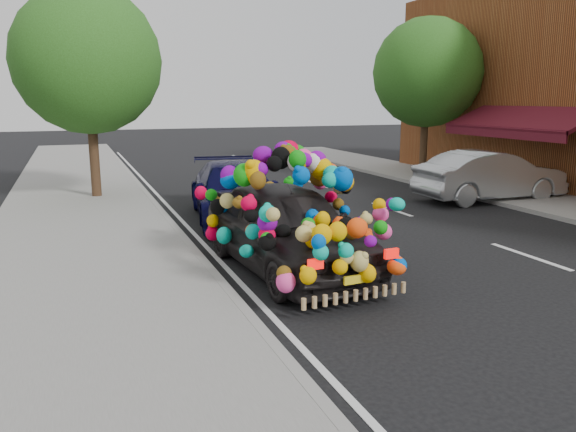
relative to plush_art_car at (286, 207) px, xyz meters
name	(u,v)px	position (x,y,z in m)	size (l,w,h in m)	color
ground	(362,278)	(1.02, -0.93, -1.12)	(100.00, 100.00, 0.00)	black
sidewalk	(93,308)	(-3.28, -0.93, -1.06)	(4.00, 60.00, 0.12)	gray
kerb	(227,291)	(-1.33, -0.93, -1.05)	(0.15, 60.00, 0.13)	gray
lane_markings	(529,256)	(4.62, -0.93, -1.11)	(6.00, 50.00, 0.01)	silver
tree_near_sidewalk	(88,60)	(-2.78, 8.57, 2.91)	(4.20, 4.20, 6.13)	#332114
tree_far_b	(427,73)	(9.02, 9.07, 2.78)	(4.00, 4.00, 5.90)	#332114
plush_art_car	(286,207)	(0.00, 0.00, 0.00)	(2.47, 4.81, 2.18)	black
navy_sedan	(235,192)	(0.30, 4.34, -0.41)	(1.97, 4.85, 1.41)	black
silver_hatchback	(490,176)	(8.02, 4.21, -0.38)	(1.56, 4.47, 1.47)	#A4A8AB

